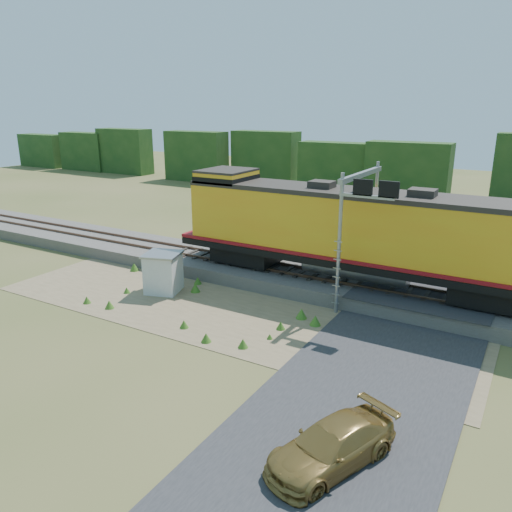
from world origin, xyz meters
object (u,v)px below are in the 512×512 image
Objects in this scene: shed at (163,272)px; car at (332,446)px; signal_gantry at (363,204)px; locomotive at (352,231)px.

shed reaches higher than car.
signal_gantry is 1.62× the size of car.
signal_gantry is (0.74, -0.67, 1.68)m from locomotive.
car is at bearing -71.77° from locomotive.
locomotive is 14.59m from car.
car is at bearing -73.89° from signal_gantry.
locomotive is 3.00× the size of signal_gantry.
signal_gantry is at bearing 128.38° from car.
shed is 16.24m from car.
signal_gantry reaches higher than locomotive.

